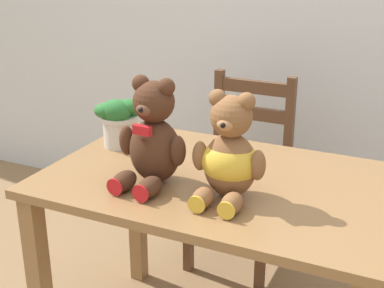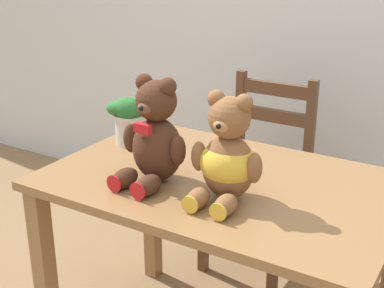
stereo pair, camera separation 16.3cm
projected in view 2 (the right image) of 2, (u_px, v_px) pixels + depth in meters
The scene contains 5 objects.
dining_table at pixel (221, 211), 1.79m from camera, with size 1.14×0.75×0.74m.
wooden_chair_behind at pixel (261, 174), 2.49m from camera, with size 0.39×0.39×0.90m.
teddy_bear_left at pixel (155, 137), 1.69m from camera, with size 0.24×0.24×0.35m.
teddy_bear_right at pixel (227, 158), 1.57m from camera, with size 0.23×0.23×0.33m.
potted_plant at pixel (131, 117), 2.02m from camera, with size 0.16×0.14×0.19m.
Camera 2 is at (0.75, -1.04, 1.46)m, focal length 50.00 mm.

